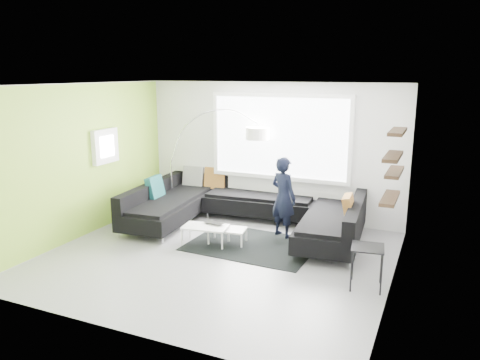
# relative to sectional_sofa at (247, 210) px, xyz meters

# --- Properties ---
(ground) EXTENTS (5.50, 5.50, 0.00)m
(ground) POSITION_rel_sectional_sofa_xyz_m (0.07, -1.45, -0.41)
(ground) COLOR gray
(ground) RESTS_ON ground
(room_shell) EXTENTS (5.54, 5.04, 2.82)m
(room_shell) POSITION_rel_sectional_sofa_xyz_m (0.11, -1.24, 1.40)
(room_shell) COLOR silver
(room_shell) RESTS_ON ground
(sectional_sofa) EXTENTS (4.49, 2.99, 0.93)m
(sectional_sofa) POSITION_rel_sectional_sofa_xyz_m (0.00, 0.00, 0.00)
(sectional_sofa) COLOR black
(sectional_sofa) RESTS_ON ground
(rug) EXTENTS (2.23, 1.66, 0.01)m
(rug) POSITION_rel_sectional_sofa_xyz_m (0.40, -0.72, -0.40)
(rug) COLOR black
(rug) RESTS_ON ground
(coffee_table) EXTENTS (1.09, 0.73, 0.33)m
(coffee_table) POSITION_rel_sectional_sofa_xyz_m (-0.22, -0.90, -0.24)
(coffee_table) COLOR silver
(coffee_table) RESTS_ON ground
(arc_lamp) EXTENTS (2.26, 1.30, 2.26)m
(arc_lamp) POSITION_rel_sectional_sofa_xyz_m (-1.92, 0.37, 0.72)
(arc_lamp) COLOR white
(arc_lamp) RESTS_ON ground
(side_table) EXTENTS (0.50, 0.50, 0.61)m
(side_table) POSITION_rel_sectional_sofa_xyz_m (2.50, -1.59, -0.10)
(side_table) COLOR black
(side_table) RESTS_ON ground
(person) EXTENTS (0.82, 0.77, 1.50)m
(person) POSITION_rel_sectional_sofa_xyz_m (0.74, -0.05, 0.34)
(person) COLOR black
(person) RESTS_ON ground
(laptop) EXTENTS (0.44, 0.36, 0.03)m
(laptop) POSITION_rel_sectional_sofa_xyz_m (-0.31, -0.88, -0.06)
(laptop) COLOR black
(laptop) RESTS_ON coffee_table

